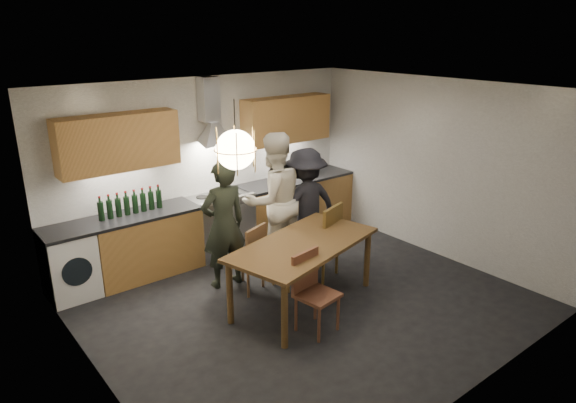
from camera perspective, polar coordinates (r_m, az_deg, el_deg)
ground at (r=6.54m, az=1.78°, el=-11.01°), size 5.00×5.00×0.00m
room_shell at (r=5.89m, az=1.94°, el=3.57°), size 5.02×4.52×2.61m
counter_run at (r=7.80m, az=-7.37°, el=-2.42°), size 5.00×0.62×0.90m
range_stove at (r=7.79m, az=-7.50°, el=-2.52°), size 0.90×0.60×0.92m
wall_fixtures at (r=7.50m, az=-8.45°, el=7.99°), size 4.30×0.54×1.10m
pendant_lamp at (r=5.13m, az=-5.84°, el=5.74°), size 0.43×0.43×0.70m
dining_table at (r=6.19m, az=1.73°, el=-5.38°), size 2.10×1.39×0.81m
chair_back_left at (r=6.58m, az=-4.25°, el=-5.84°), size 0.52×0.52×0.90m
chair_back_mid at (r=6.66m, az=0.56°, el=-5.98°), size 0.39×0.39×0.80m
chair_back_right at (r=6.89m, az=4.09°, el=-3.91°), size 0.59×0.59×1.04m
chair_front at (r=5.78m, az=2.65°, el=-9.39°), size 0.47×0.47×0.91m
person_left at (r=6.65m, az=-7.16°, el=-2.56°), size 0.64×0.45×1.70m
person_mid at (r=7.15m, az=-1.61°, el=0.11°), size 0.99×0.80×1.92m
person_right at (r=7.39m, az=1.95°, el=-0.36°), size 1.12×0.72×1.65m
mixing_bowl at (r=8.20m, az=-1.05°, el=2.40°), size 0.36×0.36×0.08m
stock_pot at (r=8.66m, az=2.66°, el=3.51°), size 0.27×0.27×0.15m
wine_bottles at (r=7.09m, az=-17.08°, el=-0.08°), size 0.88×0.08×0.32m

